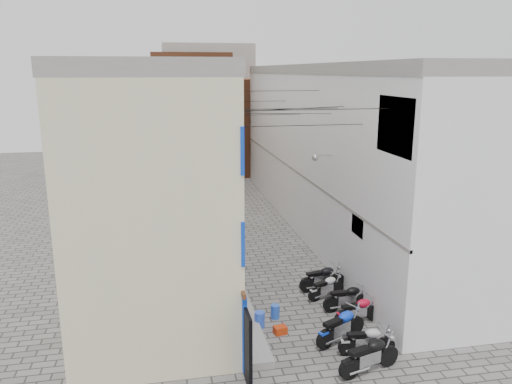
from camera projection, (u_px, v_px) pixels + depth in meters
ground at (326, 363)px, 15.18m from camera, size 90.00×90.00×0.00m
plinth at (212, 232)px, 27.16m from camera, size 0.90×26.00×0.25m
building_left at (154, 154)px, 25.53m from camera, size 5.10×27.00×9.00m
building_right at (338, 148)px, 27.44m from camera, size 5.94×26.00×9.00m
building_far_brick_left at (191, 117)px, 40.32m from camera, size 6.00×6.00×10.00m
building_far_brick_right at (248, 126)px, 43.40m from camera, size 5.00×6.00×8.00m
building_far_concrete at (208, 106)px, 46.29m from camera, size 8.00×5.00×11.00m
far_shopfront at (221, 169)px, 38.92m from camera, size 2.00×0.30×2.40m
overhead_wires at (272, 109)px, 20.78m from camera, size 5.80×13.02×1.32m
motorcycle_a at (370, 354)px, 14.57m from camera, size 2.21×1.22×1.22m
motorcycle_b at (367, 339)px, 15.53m from camera, size 1.86×0.75×1.05m
motorcycle_c at (341, 325)px, 16.25m from camera, size 2.20×1.53×1.23m
motorcycle_d at (358, 309)px, 17.45m from camera, size 1.94×0.91×1.08m
motorcycle_e at (348, 297)px, 18.41m from camera, size 1.92×0.66×1.10m
motorcycle_f at (326, 286)px, 19.44m from camera, size 1.81×1.13×1.00m
motorcycle_g at (322, 277)px, 20.13m from camera, size 2.05×0.90×1.15m
person_a at (240, 279)px, 18.67m from camera, size 0.45×0.64×1.67m
person_b at (237, 267)px, 19.70m from camera, size 0.68×0.86×1.74m
water_jug_near at (260, 320)px, 17.26m from camera, size 0.39×0.39×0.56m
water_jug_far at (275, 312)px, 17.90m from camera, size 0.40×0.40×0.50m
red_crate at (280, 330)px, 16.86m from camera, size 0.48×0.39×0.26m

